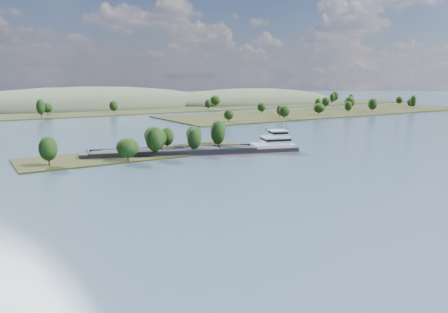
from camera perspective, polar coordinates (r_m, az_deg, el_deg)
ground at (r=137.50m, az=-1.69°, el=-3.53°), size 1800.00×1800.00×0.00m
tree_island at (r=191.18m, az=-8.92°, el=1.48°), size 100.00×32.40×14.35m
right_bank at (r=420.48m, az=13.66°, el=5.75°), size 320.00×90.00×15.46m
back_shoreline at (r=403.96m, az=-20.88°, el=5.15°), size 900.00×60.00×15.80m
hill_east at (r=569.71m, az=3.44°, el=7.08°), size 260.00×140.00×36.00m
hill_west at (r=512.66m, az=-17.37°, el=6.25°), size 320.00×160.00×44.00m
cargo_barge at (r=191.05m, az=-2.03°, el=0.91°), size 92.64×39.84×12.70m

